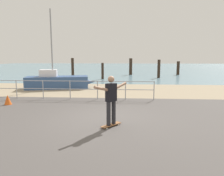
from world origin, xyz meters
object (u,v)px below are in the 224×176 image
at_px(skateboard, 111,125).
at_px(traffic_cone, 8,100).
at_px(skateboarder, 111,97).
at_px(sailboat, 60,81).

height_order(skateboard, traffic_cone, traffic_cone).
distance_m(skateboard, traffic_cone, 6.03).
height_order(skateboarder, traffic_cone, skateboarder).
xyz_separation_m(sailboat, skateboard, (4.39, -8.27, -0.46)).
distance_m(skateboard, skateboarder, 0.95).
bearing_deg(skateboarder, skateboard, -63.43).
bearing_deg(sailboat, traffic_cone, -99.39).
height_order(skateboard, skateboarder, skateboarder).
xyz_separation_m(skateboard, skateboarder, (-0.00, 0.00, 0.95)).
relative_size(sailboat, traffic_cone, 11.27).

